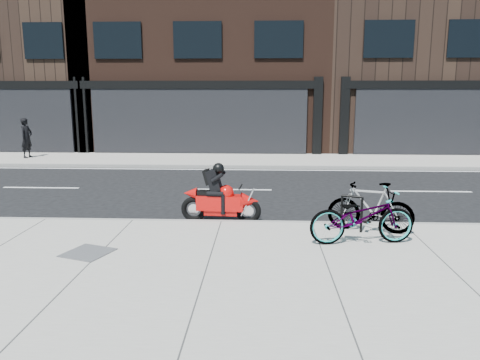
{
  "coord_description": "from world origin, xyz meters",
  "views": [
    {
      "loc": [
        0.89,
        -12.0,
        3.0
      ],
      "look_at": [
        0.38,
        -1.09,
        0.9
      ],
      "focal_mm": 35.0,
      "sensor_mm": 36.0,
      "label": 1
    }
  ],
  "objects_px": {
    "bike_rack": "(352,210)",
    "utility_grate": "(88,253)",
    "motorcycle": "(224,198)",
    "pedestrian": "(27,138)",
    "bicycle_rear": "(370,207)",
    "bicycle_front": "(362,217)"
  },
  "relations": [
    {
      "from": "pedestrian",
      "to": "utility_grate",
      "type": "xyz_separation_m",
      "value": [
        7.04,
        -11.82,
        -0.85
      ]
    },
    {
      "from": "bicycle_front",
      "to": "motorcycle",
      "type": "xyz_separation_m",
      "value": [
        -2.75,
        1.77,
        -0.09
      ]
    },
    {
      "from": "bike_rack",
      "to": "utility_grate",
      "type": "height_order",
      "value": "bike_rack"
    },
    {
      "from": "utility_grate",
      "to": "bicycle_front",
      "type": "bearing_deg",
      "value": 8.84
    },
    {
      "from": "bicycle_rear",
      "to": "utility_grate",
      "type": "relative_size",
      "value": 2.32
    },
    {
      "from": "bicycle_rear",
      "to": "pedestrian",
      "type": "height_order",
      "value": "pedestrian"
    },
    {
      "from": "bike_rack",
      "to": "bicycle_rear",
      "type": "distance_m",
      "value": 0.39
    },
    {
      "from": "bicycle_front",
      "to": "bicycle_rear",
      "type": "relative_size",
      "value": 1.15
    },
    {
      "from": "motorcycle",
      "to": "utility_grate",
      "type": "bearing_deg",
      "value": -127.04
    },
    {
      "from": "motorcycle",
      "to": "bicycle_rear",
      "type": "bearing_deg",
      "value": -13.5
    },
    {
      "from": "bike_rack",
      "to": "pedestrian",
      "type": "relative_size",
      "value": 0.44
    },
    {
      "from": "bike_rack",
      "to": "bicycle_rear",
      "type": "xyz_separation_m",
      "value": [
        0.38,
        -0.0,
        0.07
      ]
    },
    {
      "from": "bicycle_rear",
      "to": "utility_grate",
      "type": "bearing_deg",
      "value": -57.39
    },
    {
      "from": "bicycle_front",
      "to": "bicycle_rear",
      "type": "xyz_separation_m",
      "value": [
        0.33,
        0.78,
        -0.0
      ]
    },
    {
      "from": "bicycle_front",
      "to": "bicycle_rear",
      "type": "distance_m",
      "value": 0.85
    },
    {
      "from": "bike_rack",
      "to": "utility_grate",
      "type": "relative_size",
      "value": 1.02
    },
    {
      "from": "motorcycle",
      "to": "pedestrian",
      "type": "relative_size",
      "value": 1.09
    },
    {
      "from": "motorcycle",
      "to": "pedestrian",
      "type": "bearing_deg",
      "value": 139.4
    },
    {
      "from": "motorcycle",
      "to": "pedestrian",
      "type": "distance_m",
      "value": 13.13
    },
    {
      "from": "bike_rack",
      "to": "motorcycle",
      "type": "height_order",
      "value": "motorcycle"
    },
    {
      "from": "bicycle_rear",
      "to": "motorcycle",
      "type": "xyz_separation_m",
      "value": [
        -3.09,
        0.99,
        -0.09
      ]
    },
    {
      "from": "motorcycle",
      "to": "pedestrian",
      "type": "xyz_separation_m",
      "value": [
        -9.29,
        9.27,
        0.42
      ]
    }
  ]
}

